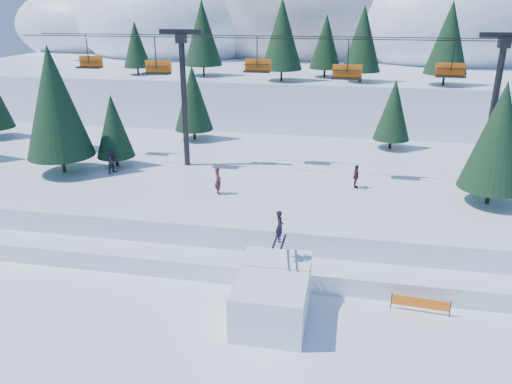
% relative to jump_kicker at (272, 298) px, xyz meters
% --- Properties ---
extents(ground, '(160.00, 160.00, 0.00)m').
position_rel_jump_kicker_xyz_m(ground, '(-0.41, -2.28, -1.25)').
color(ground, white).
rests_on(ground, ground).
extents(mid_shelf, '(70.00, 22.00, 2.50)m').
position_rel_jump_kicker_xyz_m(mid_shelf, '(-0.41, 15.72, -0.00)').
color(mid_shelf, white).
rests_on(mid_shelf, ground).
extents(berm, '(70.00, 6.00, 1.10)m').
position_rel_jump_kicker_xyz_m(berm, '(-0.41, 5.72, -0.70)').
color(berm, white).
rests_on(berm, ground).
extents(mountain_ridge, '(119.00, 60.00, 26.46)m').
position_rel_jump_kicker_xyz_m(mountain_ridge, '(-5.50, 71.09, 8.39)').
color(mountain_ridge, white).
rests_on(mountain_ridge, ground).
extents(jump_kicker, '(3.39, 4.62, 5.19)m').
position_rel_jump_kicker_xyz_m(jump_kicker, '(0.00, 0.00, 0.00)').
color(jump_kicker, white).
rests_on(jump_kicker, ground).
extents(chairlift, '(46.00, 3.21, 10.28)m').
position_rel_jump_kicker_xyz_m(chairlift, '(0.99, 15.77, 8.07)').
color(chairlift, black).
rests_on(chairlift, mid_shelf).
extents(conifer_stand, '(63.29, 15.79, 9.74)m').
position_rel_jump_kicker_xyz_m(conifer_stand, '(1.35, 16.39, 5.72)').
color(conifer_stand, black).
rests_on(conifer_stand, mid_shelf).
extents(distant_skiers, '(29.25, 9.60, 1.87)m').
position_rel_jump_kicker_xyz_m(distant_skiers, '(-3.50, 13.23, 2.12)').
color(distant_skiers, '#1B3623').
rests_on(distant_skiers, mid_shelf).
extents(banner_near, '(2.85, 0.27, 0.90)m').
position_rel_jump_kicker_xyz_m(banner_near, '(7.17, 2.02, -0.71)').
color(banner_near, black).
rests_on(banner_near, ground).
extents(banner_far, '(2.61, 1.21, 0.90)m').
position_rel_jump_kicker_xyz_m(banner_far, '(8.32, 4.46, -0.71)').
color(banner_far, black).
rests_on(banner_far, ground).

